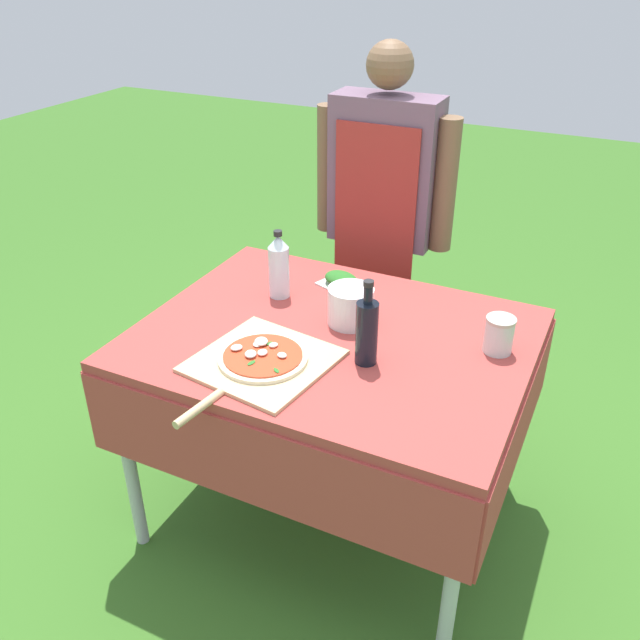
# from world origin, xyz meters

# --- Properties ---
(ground_plane) EXTENTS (12.00, 12.00, 0.00)m
(ground_plane) POSITION_xyz_m (0.00, 0.00, 0.00)
(ground_plane) COLOR #386B23
(prep_table) EXTENTS (1.23, 0.96, 0.77)m
(prep_table) POSITION_xyz_m (0.00, 0.00, 0.69)
(prep_table) COLOR #A83D38
(prep_table) RESTS_ON ground
(person_cook) EXTENTS (0.58, 0.19, 1.55)m
(person_cook) POSITION_xyz_m (-0.14, 0.78, 0.91)
(person_cook) COLOR #333D56
(person_cook) RESTS_ON ground
(pizza_on_peel) EXTENTS (0.42, 0.57, 0.05)m
(pizza_on_peel) POSITION_xyz_m (-0.12, -0.25, 0.79)
(pizza_on_peel) COLOR #D1B27F
(pizza_on_peel) RESTS_ON prep_table
(oil_bottle) EXTENTS (0.07, 0.07, 0.27)m
(oil_bottle) POSITION_xyz_m (0.15, -0.10, 0.88)
(oil_bottle) COLOR black
(oil_bottle) RESTS_ON prep_table
(water_bottle) EXTENTS (0.07, 0.07, 0.24)m
(water_bottle) POSITION_xyz_m (-0.28, 0.16, 0.89)
(water_bottle) COLOR silver
(water_bottle) RESTS_ON prep_table
(herb_container) EXTENTS (0.19, 0.16, 0.05)m
(herb_container) POSITION_xyz_m (-0.11, 0.31, 0.80)
(herb_container) COLOR silver
(herb_container) RESTS_ON prep_table
(mixing_tub) EXTENTS (0.15, 0.15, 0.12)m
(mixing_tub) POSITION_xyz_m (0.02, 0.09, 0.84)
(mixing_tub) COLOR silver
(mixing_tub) RESTS_ON prep_table
(sauce_jar) EXTENTS (0.09, 0.09, 0.11)m
(sauce_jar) POSITION_xyz_m (0.49, 0.13, 0.82)
(sauce_jar) COLOR silver
(sauce_jar) RESTS_ON prep_table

